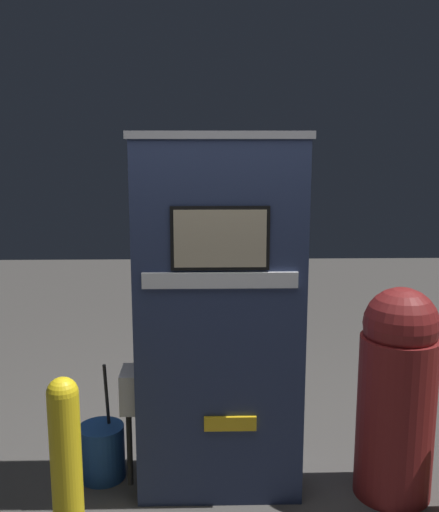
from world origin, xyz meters
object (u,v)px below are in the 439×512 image
(gas_pump, at_px, (219,316))
(squeegee_bucket, at_px, (102,451))
(safety_bollard, at_px, (66,456))
(trash_bin, at_px, (397,391))

(gas_pump, distance_m, squeegee_bucket, 1.11)
(safety_bollard, bearing_deg, gas_pump, 33.69)
(squeegee_bucket, bearing_deg, trash_bin, -6.79)
(trash_bin, distance_m, squeegee_bucket, 1.77)
(gas_pump, bearing_deg, squeegee_bucket, 174.76)
(gas_pump, height_order, safety_bollard, gas_pump)
(gas_pump, relative_size, squeegee_bucket, 2.79)
(gas_pump, distance_m, safety_bollard, 1.08)
(safety_bollard, height_order, trash_bin, trash_bin)
(gas_pump, bearing_deg, safety_bollard, -146.31)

